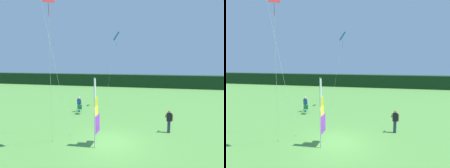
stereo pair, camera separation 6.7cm
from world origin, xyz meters
TOP-DOWN VIEW (x-y plane):
  - ground_plane at (0.00, 0.00)m, footprint 120.00×120.00m
  - distant_treeline at (0.00, 28.64)m, footprint 80.00×2.40m
  - banner_flag at (-0.71, -0.69)m, footprint 0.06×1.03m
  - person_near_banner at (-4.93, 6.81)m, footprint 0.55×0.48m
  - person_mid_field at (3.79, 2.70)m, footprint 0.55×0.48m
  - folding_chair at (-4.67, 6.15)m, footprint 0.51×0.51m
  - kite_blue_diamond_0 at (-1.76, 10.13)m, footprint 1.85×1.08m
  - kite_red_diamond_2 at (-2.99, -1.87)m, footprint 1.12×1.50m

SIDE VIEW (x-z plane):
  - ground_plane at x=0.00m, z-range 0.00..0.00m
  - folding_chair at x=-4.67m, z-range 0.07..0.96m
  - person_near_banner at x=-4.93m, z-range 0.05..1.67m
  - person_mid_field at x=3.79m, z-range 0.06..1.76m
  - distant_treeline at x=0.00m, z-range 0.00..2.53m
  - banner_flag at x=-0.71m, z-range -0.09..4.20m
  - kite_blue_diamond_0 at x=-1.76m, z-range 3.49..12.01m
  - kite_red_diamond_2 at x=-2.99m, z-range 3.67..12.88m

